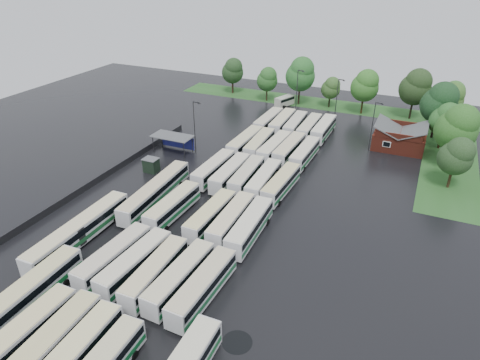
% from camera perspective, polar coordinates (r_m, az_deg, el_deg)
% --- Properties ---
extents(ground, '(160.00, 160.00, 0.00)m').
position_cam_1_polar(ground, '(63.73, -6.14, -6.27)').
color(ground, black).
rests_on(ground, ground).
extents(brick_building, '(10.07, 8.60, 5.39)m').
position_cam_1_polar(brick_building, '(94.02, 20.46, 5.10)').
color(brick_building, maroon).
rests_on(brick_building, ground).
extents(wash_shed, '(8.20, 4.20, 3.58)m').
position_cam_1_polar(wash_shed, '(86.99, -8.87, 5.58)').
color(wash_shed, '#2D2D30').
rests_on(wash_shed, ground).
extents(utility_hut, '(2.70, 2.20, 2.62)m').
position_cam_1_polar(utility_hut, '(80.12, -11.77, 1.97)').
color(utility_hut, black).
rests_on(utility_hut, ground).
extents(grass_strip_north, '(80.00, 10.00, 0.01)m').
position_cam_1_polar(grass_strip_north, '(118.17, 10.80, 9.96)').
color(grass_strip_north, '#265921').
rests_on(grass_strip_north, ground).
extents(grass_strip_east, '(10.00, 50.00, 0.01)m').
position_cam_1_polar(grass_strip_east, '(94.86, 26.22, 2.89)').
color(grass_strip_east, '#265921').
rests_on(grass_strip_east, ground).
extents(west_fence, '(0.10, 50.00, 1.20)m').
position_cam_1_polar(west_fence, '(80.79, -17.06, 0.93)').
color(west_fence, '#2D2D30').
rests_on(west_fence, ground).
extents(bus_r0c0, '(2.64, 12.23, 3.40)m').
position_cam_1_polar(bus_r0c0, '(50.51, -26.79, -17.94)').
color(bus_r0c0, silver).
rests_on(bus_r0c0, ground).
extents(bus_r0c1, '(3.17, 12.47, 3.44)m').
position_cam_1_polar(bus_r0c1, '(48.50, -23.79, -19.37)').
color(bus_r0c1, silver).
rests_on(bus_r0c1, ground).
extents(bus_r0c2, '(3.04, 12.12, 3.35)m').
position_cam_1_polar(bus_r0c2, '(46.79, -21.17, -20.97)').
color(bus_r0c2, silver).
rests_on(bus_r0c2, ground).
extents(bus_r1c0, '(3.17, 12.17, 3.36)m').
position_cam_1_polar(bus_r1c0, '(57.06, -16.46, -9.79)').
color(bus_r1c0, silver).
rests_on(bus_r1c0, ground).
extents(bus_r1c1, '(3.16, 12.15, 3.35)m').
position_cam_1_polar(bus_r1c1, '(55.38, -13.83, -10.71)').
color(bus_r1c1, silver).
rests_on(bus_r1c1, ground).
extents(bus_r1c2, '(2.84, 11.86, 3.28)m').
position_cam_1_polar(bus_r1c2, '(53.56, -11.22, -11.96)').
color(bus_r1c2, silver).
rests_on(bus_r1c2, ground).
extents(bus_r1c3, '(3.00, 12.17, 3.36)m').
position_cam_1_polar(bus_r1c3, '(52.29, -8.00, -12.73)').
color(bus_r1c3, silver).
rests_on(bus_r1c3, ground).
extents(bus_r1c4, '(2.93, 12.25, 3.39)m').
position_cam_1_polar(bus_r1c4, '(50.77, -4.98, -13.99)').
color(bus_r1c4, silver).
rests_on(bus_r1c4, ground).
extents(bus_r2c0, '(2.83, 12.00, 3.33)m').
position_cam_1_polar(bus_r2c0, '(65.62, -8.94, -3.47)').
color(bus_r2c0, silver).
rests_on(bus_r2c0, ground).
extents(bus_r2c2, '(2.81, 11.86, 3.29)m').
position_cam_1_polar(bus_r2c2, '(62.82, -3.93, -4.74)').
color(bus_r2c2, silver).
rests_on(bus_r2c2, ground).
extents(bus_r2c3, '(2.83, 12.11, 3.36)m').
position_cam_1_polar(bus_r2c3, '(61.68, -1.16, -5.32)').
color(bus_r2c3, silver).
rests_on(bus_r2c3, ground).
extents(bus_r2c4, '(3.01, 12.48, 3.45)m').
position_cam_1_polar(bus_r2c4, '(60.18, 1.31, -6.20)').
color(bus_r2c4, silver).
rests_on(bus_r2c4, ground).
extents(bus_r3c0, '(2.78, 12.05, 3.34)m').
position_cam_1_polar(bus_r3c0, '(75.98, -3.52, 1.48)').
color(bus_r3c0, silver).
rests_on(bus_r3c0, ground).
extents(bus_r3c1, '(2.65, 12.07, 3.35)m').
position_cam_1_polar(bus_r3c1, '(74.34, -1.30, 0.90)').
color(bus_r3c1, silver).
rests_on(bus_r3c1, ground).
extents(bus_r3c2, '(3.01, 11.84, 3.27)m').
position_cam_1_polar(bus_r3c2, '(73.62, 0.90, 0.58)').
color(bus_r3c2, silver).
rests_on(bus_r3c2, ground).
extents(bus_r3c3, '(2.89, 11.99, 3.32)m').
position_cam_1_polar(bus_r3c3, '(72.19, 3.18, -0.03)').
color(bus_r3c3, silver).
rests_on(bus_r3c3, ground).
extents(bus_r3c4, '(2.97, 11.95, 3.30)m').
position_cam_1_polar(bus_r3c4, '(71.24, 5.50, -0.55)').
color(bus_r3c4, silver).
rests_on(bus_r3c4, ground).
extents(bus_r4c0, '(2.90, 12.43, 3.45)m').
position_cam_1_polar(bus_r4c0, '(86.70, 0.69, 5.06)').
color(bus_r4c0, silver).
rests_on(bus_r4c0, ground).
extents(bus_r4c1, '(3.03, 12.09, 3.34)m').
position_cam_1_polar(bus_r4c1, '(85.94, 2.61, 4.78)').
color(bus_r4c1, silver).
rests_on(bus_r4c1, ground).
extents(bus_r4c2, '(3.02, 12.36, 3.42)m').
position_cam_1_polar(bus_r4c2, '(84.43, 4.60, 4.30)').
color(bus_r4c2, silver).
rests_on(bus_r4c2, ground).
extents(bus_r4c3, '(2.95, 12.30, 3.40)m').
position_cam_1_polar(bus_r4c3, '(84.10, 6.59, 4.10)').
color(bus_r4c3, silver).
rests_on(bus_r4c3, ground).
extents(bus_r4c4, '(2.73, 11.78, 3.26)m').
position_cam_1_polar(bus_r4c4, '(82.84, 8.63, 3.52)').
color(bus_r4c4, silver).
rests_on(bus_r4c4, ground).
extents(bus_r5c0, '(2.78, 12.22, 3.39)m').
position_cam_1_polar(bus_r5c0, '(98.39, 3.83, 7.84)').
color(bus_r5c0, silver).
rests_on(bus_r5c0, ground).
extents(bus_r5c1, '(2.94, 12.38, 3.43)m').
position_cam_1_polar(bus_r5c1, '(97.73, 5.68, 7.64)').
color(bus_r5c1, silver).
rests_on(bus_r5c1, ground).
extents(bus_r5c2, '(3.01, 11.98, 3.31)m').
position_cam_1_polar(bus_r5c2, '(96.82, 7.37, 7.30)').
color(bus_r5c2, silver).
rests_on(bus_r5c2, ground).
extents(bus_r5c3, '(2.60, 12.00, 3.34)m').
position_cam_1_polar(bus_r5c3, '(95.70, 9.22, 6.93)').
color(bus_r5c3, silver).
rests_on(bus_r5c3, ground).
extents(bus_r5c4, '(2.65, 12.25, 3.41)m').
position_cam_1_polar(bus_r5c4, '(95.31, 11.08, 6.70)').
color(bus_r5c4, silver).
rests_on(bus_r5c4, ground).
extents(artic_bus_west_a, '(3.07, 18.25, 3.37)m').
position_cam_1_polar(artic_bus_west_a, '(54.47, -27.73, -14.38)').
color(artic_bus_west_a, silver).
rests_on(artic_bus_west_a, ground).
extents(artic_bus_west_b, '(3.43, 18.09, 3.34)m').
position_cam_1_polar(artic_bus_west_b, '(70.05, -11.20, -1.49)').
color(artic_bus_west_b, silver).
rests_on(artic_bus_west_b, ground).
extents(artic_bus_west_c, '(2.76, 18.36, 3.40)m').
position_cam_1_polar(artic_bus_west_c, '(63.27, -20.61, -6.38)').
color(artic_bus_west_c, silver).
rests_on(artic_bus_west_c, ground).
extents(minibus, '(4.02, 6.14, 2.52)m').
position_cam_1_polar(minibus, '(114.66, 5.96, 10.47)').
color(minibus, beige).
rests_on(minibus, ground).
extents(tree_north_0, '(6.10, 6.10, 10.10)m').
position_cam_1_polar(tree_north_0, '(123.79, -0.95, 14.39)').
color(tree_north_0, '#382217').
rests_on(tree_north_0, ground).
extents(tree_north_1, '(5.57, 5.57, 9.22)m').
position_cam_1_polar(tree_north_1, '(117.39, 3.69, 13.29)').
color(tree_north_1, '#3B291A').
rests_on(tree_north_1, ground).
extents(tree_north_2, '(7.61, 7.61, 12.60)m').
position_cam_1_polar(tree_north_2, '(114.57, 8.12, 13.83)').
color(tree_north_2, black).
rests_on(tree_north_2, ground).
extents(tree_north_3, '(4.88, 4.88, 8.08)m').
position_cam_1_polar(tree_north_3, '(114.32, 12.06, 11.95)').
color(tree_north_3, black).
rests_on(tree_north_3, ground).
extents(tree_north_4, '(6.78, 6.78, 11.24)m').
position_cam_1_polar(tree_north_4, '(110.74, 16.38, 12.02)').
color(tree_north_4, '#3B2812').
rests_on(tree_north_4, ground).
extents(tree_north_5, '(7.43, 7.43, 12.30)m').
position_cam_1_polar(tree_north_5, '(110.75, 22.44, 11.42)').
color(tree_north_5, black).
rests_on(tree_north_5, ground).
extents(tree_north_6, '(5.95, 5.93, 9.82)m').
position_cam_1_polar(tree_north_6, '(113.16, 26.36, 10.10)').
color(tree_north_6, '#332514').
rests_on(tree_north_6, ground).
extents(tree_east_0, '(5.67, 5.67, 9.38)m').
position_cam_1_polar(tree_east_0, '(79.43, 26.95, 2.89)').
color(tree_east_0, '#372716').
rests_on(tree_east_0, ground).
extents(tree_east_1, '(7.52, 7.52, 12.46)m').
position_cam_1_polar(tree_east_1, '(86.71, 27.04, 6.27)').
color(tree_east_1, '#332213').
rests_on(tree_east_1, ground).
extents(tree_east_2, '(5.96, 5.96, 9.87)m').
position_cam_1_polar(tree_east_2, '(95.50, 25.76, 7.30)').
color(tree_east_2, black).
rests_on(tree_east_2, ground).
extents(tree_east_3, '(7.54, 7.54, 12.48)m').
position_cam_1_polar(tree_east_3, '(100.29, 25.14, 9.37)').
color(tree_east_3, black).
rests_on(tree_east_3, ground).
extents(tree_east_4, '(6.15, 6.15, 10.18)m').
position_cam_1_polar(tree_east_4, '(109.95, 26.29, 9.78)').
color(tree_east_4, black).
rests_on(tree_east_4, ground).
extents(lamp_post_ne, '(1.58, 0.31, 10.25)m').
position_cam_1_polar(lamp_post_ne, '(89.23, 17.36, 7.24)').
color(lamp_post_ne, '#2D2D30').
rests_on(lamp_post_ne, ground).
extents(lamp_post_nw, '(1.65, 0.32, 10.71)m').
position_cam_1_polar(lamp_post_nw, '(84.76, -6.03, 7.50)').
color(lamp_post_nw, '#2D2D30').
rests_on(lamp_post_nw, ground).
extents(lamp_post_back_w, '(1.67, 0.33, 10.85)m').
position_cam_1_polar(lamp_post_back_w, '(108.10, 7.68, 12.00)').
color(lamp_post_back_w, '#2D2D30').
rests_on(lamp_post_back_w, ground).
extents(lamp_post_back_e, '(1.55, 0.30, 10.08)m').
position_cam_1_polar(lamp_post_back_e, '(104.53, 12.86, 10.74)').
color(lamp_post_back_e, '#2D2D30').
rests_on(lamp_post_back_e, ground).
extents(puddle_0, '(5.68, 5.68, 0.01)m').
position_cam_1_polar(puddle_0, '(54.29, -17.68, -14.82)').
color(puddle_0, black).
rests_on(puddle_0, ground).
extents(puddle_2, '(8.05, 8.05, 0.01)m').
position_cam_1_polar(puddle_2, '(68.02, -11.88, -4.34)').
color(puddle_2, black).
rests_on(puddle_2, ground).
extents(puddle_3, '(3.75, 3.75, 0.01)m').
position_cam_1_polar(puddle_3, '(60.99, -4.72, -7.96)').
color(puddle_3, black).
rests_on(puddle_3, ground).
extents(puddle_4, '(3.22, 3.22, 0.01)m').
position_cam_1_polar(puddle_4, '(47.49, -0.38, -20.81)').
color(puddle_4, black).
rests_on(puddle_4, ground).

